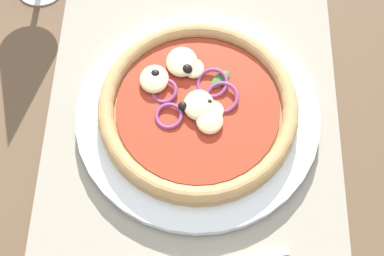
{
  "coord_description": "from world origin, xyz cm",
  "views": [
    {
      "loc": [
        -24.15,
        -0.75,
        55.74
      ],
      "look_at": [
        1.05,
        0.0,
        2.63
      ],
      "focal_mm": 50.65,
      "sensor_mm": 36.0,
      "label": 1
    }
  ],
  "objects": [
    {
      "name": "plate",
      "position": [
        3.49,
        -0.58,
        1.02
      ],
      "size": [
        27.51,
        27.51,
        1.23
      ],
      "primitive_type": "cylinder",
      "color": "white",
      "rests_on": "placemat"
    },
    {
      "name": "placemat",
      "position": [
        0.0,
        0.0,
        0.2
      ],
      "size": [
        47.74,
        33.42,
        0.4
      ],
      "primitive_type": "cube",
      "color": "gray",
      "rests_on": "ground_plane"
    },
    {
      "name": "ground_plane",
      "position": [
        0.0,
        0.0,
        -1.2
      ],
      "size": [
        190.0,
        140.0,
        2.4
      ],
      "primitive_type": "cube",
      "color": "brown"
    },
    {
      "name": "pizza",
      "position": [
        3.61,
        -0.52,
        2.73
      ],
      "size": [
        22.18,
        22.18,
        2.62
      ],
      "color": "tan",
      "rests_on": "plate"
    }
  ]
}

